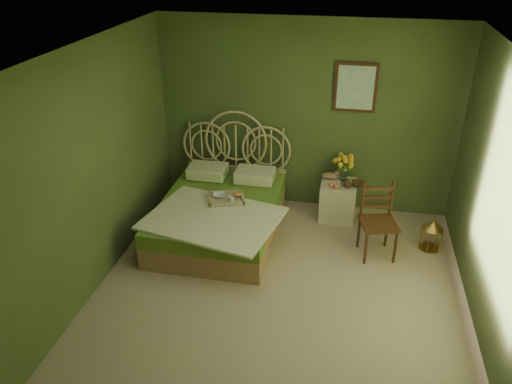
% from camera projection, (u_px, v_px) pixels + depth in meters
% --- Properties ---
extents(floor, '(4.50, 4.50, 0.00)m').
position_uv_depth(floor, '(277.00, 302.00, 5.34)').
color(floor, tan).
rests_on(floor, ground).
extents(ceiling, '(4.50, 4.50, 0.00)m').
position_uv_depth(ceiling, '(283.00, 57.00, 4.12)').
color(ceiling, silver).
rests_on(ceiling, wall_back).
extents(wall_back, '(4.00, 0.00, 4.00)m').
position_uv_depth(wall_back, '(306.00, 117.00, 6.68)').
color(wall_back, '#4B6033').
rests_on(wall_back, floor).
extents(wall_left, '(0.00, 4.50, 4.50)m').
position_uv_depth(wall_left, '(86.00, 177.00, 5.08)').
color(wall_left, '#4B6033').
rests_on(wall_left, floor).
extents(wall_right, '(0.00, 4.50, 4.50)m').
position_uv_depth(wall_right, '(504.00, 216.00, 4.38)').
color(wall_right, '#4B6033').
rests_on(wall_right, floor).
extents(wall_art, '(0.54, 0.04, 0.64)m').
position_uv_depth(wall_art, '(356.00, 87.00, 6.34)').
color(wall_art, '#37210F').
rests_on(wall_art, wall_back).
extents(bed, '(1.71, 2.16, 1.34)m').
position_uv_depth(bed, '(220.00, 212.00, 6.45)').
color(bed, tan).
rests_on(bed, floor).
extents(nightstand, '(0.47, 0.48, 0.95)m').
position_uv_depth(nightstand, '(338.00, 194.00, 6.77)').
color(nightstand, '#EFE9C2').
rests_on(nightstand, floor).
extents(chair, '(0.50, 0.50, 0.93)m').
position_uv_depth(chair, '(379.00, 215.00, 5.94)').
color(chair, '#37210F').
rests_on(chair, floor).
extents(birdcage, '(0.26, 0.26, 0.39)m').
position_uv_depth(birdcage, '(431.00, 235.00, 6.15)').
color(birdcage, '#B9803B').
rests_on(birdcage, floor).
extents(book_lower, '(0.18, 0.22, 0.02)m').
position_uv_depth(book_lower, '(353.00, 183.00, 6.66)').
color(book_lower, '#381E0F').
rests_on(book_lower, nightstand).
extents(book_upper, '(0.24, 0.26, 0.02)m').
position_uv_depth(book_upper, '(353.00, 182.00, 6.65)').
color(book_upper, '#472819').
rests_on(book_upper, nightstand).
extents(cereal_bowl, '(0.17, 0.17, 0.04)m').
position_uv_depth(cereal_bowl, '(220.00, 195.00, 6.34)').
color(cereal_bowl, white).
rests_on(cereal_bowl, bed).
extents(coffee_cup, '(0.10, 0.10, 0.08)m').
position_uv_depth(coffee_cup, '(231.00, 199.00, 6.20)').
color(coffee_cup, white).
rests_on(coffee_cup, bed).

